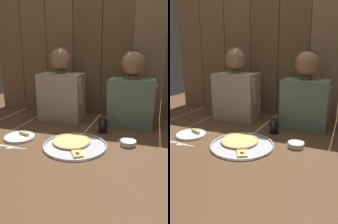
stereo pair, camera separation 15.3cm
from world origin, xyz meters
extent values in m
plane|color=brown|center=(0.00, 0.00, 0.00)|extent=(3.20, 3.20, 0.00)
cylinder|color=silver|center=(0.00, -0.10, 0.00)|extent=(0.42, 0.42, 0.01)
torus|color=silver|center=(0.00, -0.10, 0.01)|extent=(0.42, 0.42, 0.01)
cylinder|color=#B23823|center=(-0.04, -0.05, 0.01)|extent=(0.25, 0.25, 0.00)
cylinder|color=#F4D170|center=(-0.04, -0.05, 0.01)|extent=(0.24, 0.24, 0.01)
torus|color=tan|center=(-0.04, -0.05, 0.01)|extent=(0.26, 0.26, 0.01)
cube|color=#EFC660|center=(0.05, -0.21, 0.01)|extent=(0.10, 0.11, 0.01)
cylinder|color=tan|center=(0.03, -0.17, 0.02)|extent=(0.06, 0.05, 0.02)
cylinder|color=#A3281E|center=(0.05, -0.22, 0.02)|extent=(0.02, 0.02, 0.00)
cylinder|color=#A3281E|center=(0.06, -0.22, 0.02)|extent=(0.02, 0.02, 0.00)
cylinder|color=white|center=(-0.43, -0.08, 0.01)|extent=(0.22, 0.22, 0.01)
torus|color=white|center=(-0.43, -0.08, 0.01)|extent=(0.22, 0.22, 0.01)
cylinder|color=tan|center=(-0.41, -0.05, 0.02)|extent=(0.09, 0.05, 0.02)
cylinder|color=black|center=(0.12, 0.21, 0.00)|extent=(0.08, 0.08, 0.01)
cylinder|color=black|center=(0.12, 0.21, 0.06)|extent=(0.07, 0.07, 0.10)
cylinder|color=white|center=(0.33, 0.02, 0.02)|extent=(0.10, 0.10, 0.03)
cylinder|color=#B23823|center=(0.33, 0.02, 0.03)|extent=(0.08, 0.08, 0.02)
cube|color=silver|center=(-0.39, -0.23, 0.00)|extent=(0.10, 0.01, 0.01)
cube|color=silver|center=(-0.47, -0.22, 0.00)|extent=(0.06, 0.02, 0.00)
cube|color=silver|center=(-0.33, -0.23, 0.00)|extent=(0.10, 0.02, 0.01)
ellipsoid|color=silver|center=(-0.40, -0.24, 0.00)|extent=(0.05, 0.04, 0.01)
cube|color=#B2A38E|center=(-0.30, 0.43, 0.21)|extent=(0.37, 0.23, 0.41)
cylinder|color=#9E7051|center=(-0.30, 0.43, 0.43)|extent=(0.08, 0.08, 0.03)
sphere|color=#9E7051|center=(-0.30, 0.43, 0.53)|extent=(0.18, 0.18, 0.18)
sphere|color=brown|center=(-0.30, 0.44, 0.55)|extent=(0.17, 0.17, 0.17)
cylinder|color=#B2A38E|center=(-0.47, 0.39, 0.27)|extent=(0.08, 0.13, 0.24)
cylinder|color=#B2A38E|center=(-0.14, 0.39, 0.27)|extent=(0.08, 0.14, 0.24)
cube|color=slate|center=(0.30, 0.43, 0.19)|extent=(0.36, 0.22, 0.39)
cylinder|color=#9E7051|center=(0.30, 0.43, 0.40)|extent=(0.08, 0.08, 0.03)
sphere|color=#9E7051|center=(0.30, 0.43, 0.51)|extent=(0.19, 0.19, 0.19)
sphere|color=black|center=(0.30, 0.44, 0.52)|extent=(0.17, 0.17, 0.17)
cylinder|color=slate|center=(0.15, 0.39, 0.25)|extent=(0.08, 0.12, 0.22)
cylinder|color=slate|center=(0.46, 0.39, 0.25)|extent=(0.08, 0.14, 0.23)
cube|color=#806142|center=(-0.96, 0.68, 0.70)|extent=(0.27, 0.03, 1.40)
cube|color=brown|center=(-0.69, 0.68, 0.70)|extent=(0.27, 0.03, 1.40)
cube|color=brown|center=(-0.41, 0.68, 0.70)|extent=(0.27, 0.03, 1.40)
cube|color=brown|center=(-0.14, 0.68, 0.70)|extent=(0.27, 0.03, 1.40)
cube|color=brown|center=(0.14, 0.68, 0.70)|extent=(0.27, 0.03, 1.40)
cube|color=#8E6F51|center=(0.41, 0.68, 0.70)|extent=(0.27, 0.03, 1.40)
camera|label=1|loc=(0.42, -1.31, 0.60)|focal=34.40mm
camera|label=2|loc=(0.57, -1.26, 0.60)|focal=34.40mm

